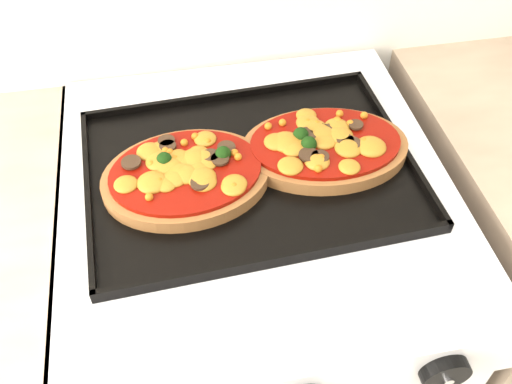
{
  "coord_description": "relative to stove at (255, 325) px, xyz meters",
  "views": [
    {
      "loc": [
        -0.15,
        1.1,
        1.53
      ],
      "look_at": [
        -0.04,
        1.66,
        0.92
      ],
      "focal_mm": 40.0,
      "sensor_mm": 36.0,
      "label": 1
    }
  ],
  "objects": [
    {
      "name": "stove",
      "position": [
        0.0,
        0.0,
        0.0
      ],
      "size": [
        0.6,
        0.6,
        0.91
      ],
      "primitive_type": "cube",
      "color": "silver",
      "rests_on": "floor"
    },
    {
      "name": "baking_tray",
      "position": [
        -0.0,
        0.01,
        0.47
      ],
      "size": [
        0.51,
        0.39,
        0.02
      ],
      "primitive_type": "cube",
      "rotation": [
        0.0,
        0.0,
        0.05
      ],
      "color": "black",
      "rests_on": "stove"
    },
    {
      "name": "pizza_right",
      "position": [
        0.11,
        0.02,
        0.48
      ],
      "size": [
        0.27,
        0.19,
        0.04
      ],
      "primitive_type": null,
      "rotation": [
        0.0,
        0.0,
        -0.08
      ],
      "color": "brown",
      "rests_on": "baking_tray"
    },
    {
      "name": "knob_right",
      "position": [
        0.18,
        -0.33,
        0.4
      ],
      "size": [
        0.06,
        0.02,
        0.06
      ],
      "primitive_type": "cylinder",
      "rotation": [
        1.57,
        0.0,
        0.0
      ],
      "color": "black",
      "rests_on": "control_panel"
    },
    {
      "name": "control_panel",
      "position": [
        0.0,
        -0.31,
        0.4
      ],
      "size": [
        0.6,
        0.02,
        0.09
      ],
      "primitive_type": "cube",
      "color": "silver",
      "rests_on": "stove"
    },
    {
      "name": "pizza_left",
      "position": [
        -0.1,
        -0.01,
        0.48
      ],
      "size": [
        0.26,
        0.21,
        0.04
      ],
      "primitive_type": null,
      "rotation": [
        0.0,
        0.0,
        0.07
      ],
      "color": "brown",
      "rests_on": "baking_tray"
    }
  ]
}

